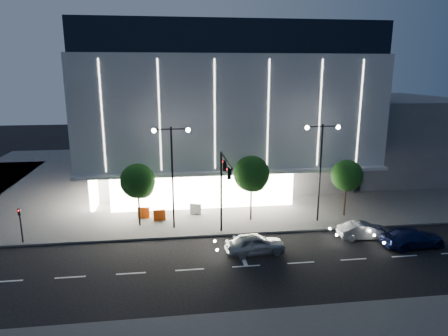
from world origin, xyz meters
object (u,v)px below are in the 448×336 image
street_lamp_east (321,158)px  tree_mid (252,176)px  traffic_mast (223,180)px  barrier_c (159,215)px  tree_right (347,177)px  car_third (413,238)px  car_second (364,231)px  barrier_a (144,213)px  car_lead (255,244)px  barrier_d (196,209)px  ped_signal_far (20,222)px  tree_left (138,183)px  street_lamp_west (172,163)px

street_lamp_east → tree_mid: street_lamp_east is taller
traffic_mast → barrier_c: bearing=139.0°
tree_right → car_third: bearing=-70.2°
street_lamp_east → car_second: (2.46, -4.03, -5.27)m
tree_mid → traffic_mast: bearing=-129.4°
tree_mid → barrier_a: tree_mid is taller
tree_right → barrier_c: (-17.33, 0.93, -3.23)m
car_lead → barrier_c: bearing=38.9°
car_third → barrier_d: bearing=56.6°
street_lamp_east → barrier_d: (-10.92, 3.21, -5.31)m
street_lamp_east → car_second: street_lamp_east is taller
car_second → barrier_a: bearing=72.4°
car_second → barrier_c: (-16.76, 5.98, -0.04)m
car_lead → barrier_c: size_ratio=4.14×
ped_signal_far → tree_mid: bearing=7.6°
street_lamp_east → car_second: 7.07m
tree_left → barrier_c: tree_left is taller
street_lamp_east → tree_mid: bearing=170.3°
street_lamp_east → car_second: bearing=-58.6°
barrier_d → car_third: bearing=-7.0°
traffic_mast → ped_signal_far: (-16.00, 1.16, -3.14)m
tree_right → barrier_a: 19.15m
tree_left → tree_right: (19.00, -0.00, -0.15)m
tree_right → car_second: tree_right is taller
street_lamp_west → tree_left: (-2.97, 1.02, -1.92)m
street_lamp_west → tree_left: 3.69m
traffic_mast → car_lead: 5.55m
traffic_mast → street_lamp_east: street_lamp_east is taller
car_lead → car_second: car_lead is taller
street_lamp_west → tree_right: bearing=3.6°
ped_signal_far → tree_mid: 19.35m
tree_right → barrier_a: (-18.79, 1.79, -3.23)m
barrier_c → tree_right: bearing=-10.7°
barrier_c → car_third: bearing=-29.4°
street_lamp_west → barrier_c: bearing=123.8°
traffic_mast → ped_signal_far: size_ratio=2.36×
car_second → tree_left: bearing=77.6°
street_lamp_west → car_third: bearing=-17.8°
barrier_c → tree_mid: bearing=-14.0°
car_lead → barrier_a: (-8.79, 8.40, -0.13)m
car_second → barrier_a: size_ratio=3.80×
traffic_mast → tree_mid: traffic_mast is taller
street_lamp_west → car_lead: bearing=-42.9°
car_third → barrier_d: car_third is taller
barrier_d → tree_mid: bearing=-1.8°
barrier_a → barrier_d: size_ratio=1.00×
street_lamp_west → barrier_d: bearing=57.1°
ped_signal_far → tree_left: bearing=15.6°
traffic_mast → car_third: (14.54, -3.31, -4.30)m
tree_left → car_third: 22.86m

